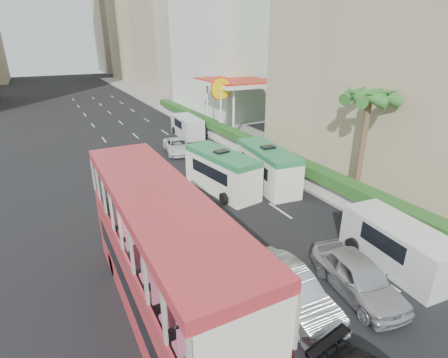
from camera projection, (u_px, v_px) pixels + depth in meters
ground_plane at (296, 270)px, 15.40m from camera, size 200.00×200.00×0.00m
double_decker_bus at (162, 259)px, 11.86m from camera, size 2.50×11.00×5.06m
car_silver_lane_a at (287, 306)px, 13.32m from camera, size 1.70×4.82×1.58m
car_silver_lane_b at (355, 292)px, 14.08m from camera, size 2.56×4.80×1.55m
van_asset at (178, 153)px, 31.22m from camera, size 2.76×4.70×1.23m
minibus_near at (222, 172)px, 23.04m from camera, size 2.83×6.18×2.64m
minibus_far at (267, 167)px, 23.85m from camera, size 2.69×6.20×2.66m
panel_van_near at (398, 245)px, 15.41m from camera, size 2.50×5.23×2.02m
panel_van_far at (187, 126)px, 36.22m from camera, size 2.22×5.04×1.98m
sidewalk at (220, 127)px, 39.76m from camera, size 6.00×120.00×0.18m
kerb_wall at (250, 151)px, 29.30m from camera, size 0.30×44.00×1.00m
hedge at (250, 142)px, 28.98m from camera, size 1.10×44.00×0.70m
palm_tree at (362, 149)px, 20.78m from camera, size 0.36×0.36×6.40m
shell_station at (236, 106)px, 37.55m from camera, size 6.50×8.00×5.50m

